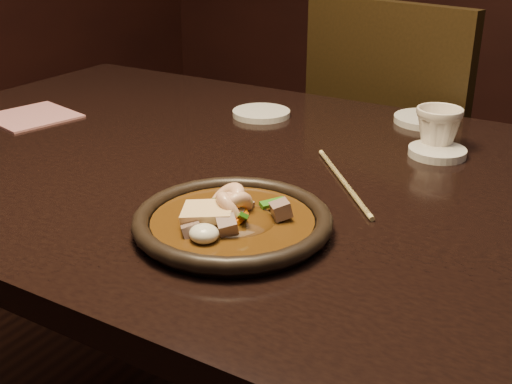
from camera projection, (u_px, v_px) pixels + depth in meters
The scene contains 10 objects.
table at pixel (281, 215), 1.05m from camera, with size 1.60×0.90×0.75m.
chair at pixel (404, 172), 1.64m from camera, with size 0.55×0.55×0.95m.
plate at pixel (233, 222), 0.82m from camera, with size 0.26×0.26×0.03m.
stirfry at pixel (229, 217), 0.82m from camera, with size 0.14×0.15×0.06m.
soy_dish at pixel (437, 152), 1.08m from camera, with size 0.10×0.10×0.01m, color silver.
saucer_left at pixel (261, 113), 1.29m from camera, with size 0.12×0.12×0.01m, color silver.
saucer_right at pixel (426, 120), 1.25m from camera, with size 0.12×0.12×0.01m, color silver.
tea_cup at pixel (438, 127), 1.10m from camera, with size 0.08×0.07×0.08m, color beige.
chopsticks at pixel (343, 182), 0.97m from camera, with size 0.18×0.21×0.01m.
napkin at pixel (32, 116), 1.29m from camera, with size 0.15×0.15×0.00m, color #A06267.
Camera 1 is at (0.45, -0.83, 1.13)m, focal length 45.00 mm.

